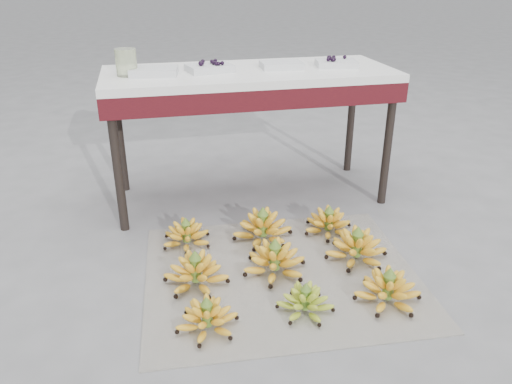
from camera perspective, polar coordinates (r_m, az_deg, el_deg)
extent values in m
plane|color=slate|center=(2.36, 3.60, -9.66)|extent=(60.00, 60.00, 0.00)
cube|color=silver|center=(2.37, 2.87, -9.37)|extent=(1.32, 1.13, 0.01)
ellipsoid|color=yellow|center=(2.04, -5.58, -14.44)|extent=(0.26, 0.26, 0.07)
ellipsoid|color=yellow|center=(2.02, -5.62, -13.73)|extent=(0.18, 0.18, 0.06)
ellipsoid|color=yellow|center=(2.00, -5.66, -13.04)|extent=(0.12, 0.12, 0.05)
cylinder|color=#547726|center=(2.02, -5.62, -13.73)|extent=(0.04, 0.04, 0.10)
cone|color=#547726|center=(1.98, -5.70, -12.26)|extent=(0.05, 0.05, 0.04)
ellipsoid|color=olive|center=(2.13, 5.64, -12.68)|extent=(0.31, 0.31, 0.07)
ellipsoid|color=olive|center=(2.11, 5.67, -12.02)|extent=(0.22, 0.22, 0.05)
ellipsoid|color=olive|center=(2.09, 5.70, -11.39)|extent=(0.14, 0.14, 0.04)
cylinder|color=#547726|center=(2.11, 5.67, -12.02)|extent=(0.04, 0.04, 0.10)
cone|color=#547726|center=(2.07, 5.74, -10.66)|extent=(0.05, 0.05, 0.03)
ellipsoid|color=yellow|center=(2.24, 14.79, -11.12)|extent=(0.36, 0.36, 0.08)
ellipsoid|color=yellow|center=(2.22, 14.89, -10.35)|extent=(0.26, 0.26, 0.06)
ellipsoid|color=yellow|center=(2.20, 14.99, -9.62)|extent=(0.17, 0.17, 0.05)
cylinder|color=#547726|center=(2.22, 14.89, -10.35)|extent=(0.05, 0.05, 0.11)
cone|color=#547726|center=(2.18, 15.10, -8.78)|extent=(0.05, 0.05, 0.04)
ellipsoid|color=yellow|center=(2.29, -6.85, -9.51)|extent=(0.37, 0.37, 0.09)
ellipsoid|color=yellow|center=(2.27, -6.90, -8.73)|extent=(0.26, 0.26, 0.06)
ellipsoid|color=yellow|center=(2.25, -6.94, -7.97)|extent=(0.17, 0.17, 0.05)
cylinder|color=#547726|center=(2.27, -6.90, -8.73)|extent=(0.05, 0.05, 0.12)
cone|color=#547726|center=(2.23, -7.00, -7.11)|extent=(0.06, 0.06, 0.04)
ellipsoid|color=yellow|center=(2.35, 2.15, -8.23)|extent=(0.33, 0.33, 0.09)
ellipsoid|color=yellow|center=(2.33, 2.16, -7.42)|extent=(0.23, 0.23, 0.07)
ellipsoid|color=yellow|center=(2.31, 2.18, -6.65)|extent=(0.15, 0.15, 0.06)
cylinder|color=#547726|center=(2.33, 2.16, -7.42)|extent=(0.05, 0.05, 0.12)
cone|color=#547726|center=(2.29, 2.20, -5.77)|extent=(0.06, 0.06, 0.04)
ellipsoid|color=yellow|center=(2.50, 11.37, -6.63)|extent=(0.35, 0.35, 0.09)
ellipsoid|color=yellow|center=(2.48, 11.45, -5.86)|extent=(0.25, 0.25, 0.07)
ellipsoid|color=yellow|center=(2.46, 11.52, -5.13)|extent=(0.16, 0.16, 0.06)
cylinder|color=#547726|center=(2.48, 11.45, -5.86)|extent=(0.05, 0.05, 0.12)
cone|color=#547726|center=(2.44, 11.60, -4.29)|extent=(0.06, 0.06, 0.04)
ellipsoid|color=yellow|center=(2.60, -7.92, -5.19)|extent=(0.33, 0.33, 0.08)
ellipsoid|color=yellow|center=(2.58, -7.97, -4.56)|extent=(0.23, 0.23, 0.06)
ellipsoid|color=yellow|center=(2.57, -8.01, -3.95)|extent=(0.15, 0.15, 0.05)
cylinder|color=#547726|center=(2.58, -7.97, -4.56)|extent=(0.04, 0.04, 0.10)
cone|color=#547726|center=(2.55, -8.05, -3.26)|extent=(0.05, 0.05, 0.04)
ellipsoid|color=yellow|center=(2.62, 0.77, -4.49)|extent=(0.35, 0.35, 0.09)
ellipsoid|color=yellow|center=(2.60, 0.77, -3.72)|extent=(0.25, 0.25, 0.07)
ellipsoid|color=yellow|center=(2.58, 0.78, -2.99)|extent=(0.16, 0.16, 0.06)
cylinder|color=#547726|center=(2.60, 0.77, -3.72)|extent=(0.05, 0.05, 0.13)
cone|color=#547726|center=(2.56, 0.79, -2.15)|extent=(0.06, 0.06, 0.05)
ellipsoid|color=yellow|center=(2.71, 8.27, -3.84)|extent=(0.28, 0.28, 0.08)
ellipsoid|color=yellow|center=(2.69, 8.31, -3.19)|extent=(0.19, 0.19, 0.06)
ellipsoid|color=yellow|center=(2.68, 8.36, -2.58)|extent=(0.13, 0.13, 0.05)
cylinder|color=#547726|center=(2.69, 8.31, -3.19)|extent=(0.04, 0.04, 0.11)
cone|color=#547726|center=(2.66, 8.40, -1.88)|extent=(0.05, 0.05, 0.04)
cylinder|color=black|center=(2.68, -15.56, 2.83)|extent=(0.05, 0.05, 0.74)
cylinder|color=black|center=(3.00, 14.81, 5.23)|extent=(0.05, 0.05, 0.74)
cylinder|color=black|center=(3.20, -15.33, 6.35)|extent=(0.05, 0.05, 0.74)
cylinder|color=black|center=(3.47, 10.80, 8.20)|extent=(0.05, 0.05, 0.74)
cube|color=#4A0D12|center=(2.91, -0.76, 11.91)|extent=(1.63, 0.65, 0.11)
cube|color=white|center=(2.89, -0.77, 13.38)|extent=(1.63, 0.65, 0.04)
cube|color=silver|center=(2.80, -11.57, 13.37)|extent=(0.27, 0.22, 0.04)
cube|color=silver|center=(2.85, -5.33, 13.92)|extent=(0.27, 0.22, 0.04)
sphere|color=black|center=(2.80, -4.32, 14.43)|extent=(0.02, 0.02, 0.02)
sphere|color=black|center=(2.81, -3.89, 14.49)|extent=(0.02, 0.02, 0.02)
sphere|color=black|center=(2.80, -6.34, 14.35)|extent=(0.02, 0.02, 0.02)
sphere|color=black|center=(2.81, -6.20, 14.41)|extent=(0.02, 0.02, 0.02)
sphere|color=black|center=(2.80, -6.31, 14.34)|extent=(0.02, 0.02, 0.02)
sphere|color=black|center=(2.88, -6.10, 14.63)|extent=(0.02, 0.02, 0.02)
sphere|color=black|center=(2.89, -4.68, 14.72)|extent=(0.02, 0.02, 0.02)
sphere|color=black|center=(2.80, -4.58, 14.42)|extent=(0.02, 0.02, 0.02)
sphere|color=black|center=(2.82, -6.38, 14.42)|extent=(0.02, 0.02, 0.02)
sphere|color=black|center=(2.83, -4.86, 14.50)|extent=(0.02, 0.02, 0.02)
sphere|color=black|center=(2.86, -5.07, 14.62)|extent=(0.02, 0.02, 0.02)
cube|color=silver|center=(2.93, 2.93, 14.30)|extent=(0.24, 0.18, 0.04)
cube|color=silver|center=(3.01, 9.16, 14.32)|extent=(0.26, 0.20, 0.04)
sphere|color=black|center=(2.96, 8.26, 14.75)|extent=(0.02, 0.02, 0.02)
sphere|color=black|center=(3.06, 10.10, 14.95)|extent=(0.02, 0.02, 0.02)
sphere|color=black|center=(2.96, 8.70, 14.74)|extent=(0.02, 0.02, 0.02)
sphere|color=black|center=(2.97, 8.94, 14.74)|extent=(0.02, 0.02, 0.02)
sphere|color=black|center=(2.95, 8.81, 14.70)|extent=(0.02, 0.02, 0.02)
sphere|color=black|center=(3.03, 8.43, 14.98)|extent=(0.02, 0.02, 0.02)
sphere|color=black|center=(3.03, 8.31, 14.98)|extent=(0.02, 0.02, 0.02)
sphere|color=black|center=(3.04, 8.87, 14.98)|extent=(0.02, 0.02, 0.02)
cylinder|color=#E3F1C0|center=(2.80, -14.61, 14.15)|extent=(0.13, 0.13, 0.14)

